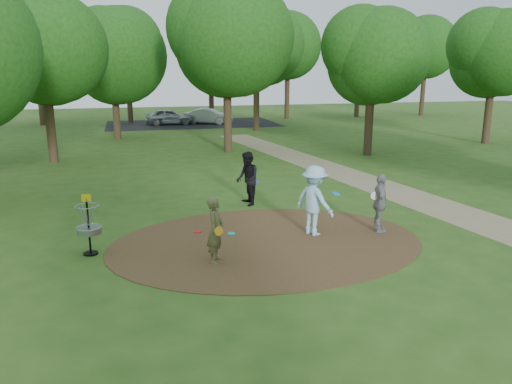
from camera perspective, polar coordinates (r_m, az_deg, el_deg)
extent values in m
plane|color=#2D5119|center=(13.34, 1.31, -5.80)|extent=(100.00, 100.00, 0.00)
cylinder|color=#47301C|center=(13.33, 1.31, -5.76)|extent=(8.40, 8.40, 0.02)
cube|color=#8C7A5B|center=(17.82, 19.98, -1.54)|extent=(7.55, 39.89, 0.01)
cube|color=black|center=(42.66, -7.29, 7.76)|extent=(14.00, 8.00, 0.01)
imported|color=brown|center=(11.81, -4.65, -4.36)|extent=(0.61, 0.70, 1.61)
cylinder|color=#F2A61A|center=(11.59, -4.28, -4.48)|extent=(0.22, 0.11, 0.22)
imported|color=#9CD1E8|center=(13.79, 6.69, -0.98)|extent=(1.23, 1.45, 1.95)
cylinder|color=#0C85D8|center=(13.94, 9.15, -0.21)|extent=(0.30, 0.30, 0.08)
imported|color=black|center=(16.75, -0.99, 1.53)|extent=(0.71, 0.90, 1.81)
cylinder|color=#0D1AE8|center=(16.77, -0.24, 1.20)|extent=(0.23, 0.09, 0.22)
imported|color=gray|center=(14.36, 14.00, -1.27)|extent=(0.66, 1.06, 1.68)
cylinder|color=silver|center=(14.21, 13.39, -0.43)|extent=(0.23, 0.10, 0.22)
cylinder|color=#18B0C0|center=(13.98, -2.83, -4.75)|extent=(0.22, 0.22, 0.02)
cylinder|color=red|center=(14.19, -6.68, -4.54)|extent=(0.22, 0.22, 0.02)
imported|color=#979B9E|center=(42.12, -9.89, 8.48)|extent=(3.92, 1.71, 1.32)
imported|color=#AEB2B6|center=(42.29, -5.44, 8.63)|extent=(4.11, 2.90, 1.28)
cylinder|color=black|center=(12.98, -18.57, -3.96)|extent=(0.05, 0.05, 1.35)
cylinder|color=black|center=(13.19, -18.35, -6.67)|extent=(0.36, 0.36, 0.04)
cylinder|color=gray|center=(13.00, -18.55, -4.19)|extent=(0.60, 0.60, 0.16)
torus|color=gray|center=(12.98, -18.58, -3.85)|extent=(0.63, 0.63, 0.03)
torus|color=gray|center=(12.83, -18.77, -1.51)|extent=(0.58, 0.58, 0.02)
cube|color=yellow|center=(12.78, -18.84, -0.65)|extent=(0.22, 0.02, 0.18)
cylinder|color=#332316|center=(26.43, -22.45, 7.23)|extent=(0.44, 0.44, 3.80)
sphere|color=#1A4412|center=(26.31, -23.14, 14.43)|extent=(5.18, 5.18, 5.18)
cylinder|color=#332316|center=(27.72, -3.27, 8.91)|extent=(0.44, 0.44, 4.18)
sphere|color=#1A4412|center=(27.65, -3.38, 16.78)|extent=(6.22, 6.22, 6.22)
cylinder|color=#332316|center=(27.24, 12.78, 7.90)|extent=(0.44, 0.44, 3.61)
sphere|color=#1A4412|center=(27.11, 13.15, 14.50)|extent=(4.83, 4.83, 4.83)
cylinder|color=#332316|center=(34.18, -15.69, 8.73)|extent=(0.44, 0.44, 3.42)
sphere|color=#1A4412|center=(34.08, -16.07, 14.38)|extent=(6.06, 6.06, 6.06)
cylinder|color=#332316|center=(37.36, 0.05, 10.37)|extent=(0.44, 0.44, 4.37)
sphere|color=#1A4412|center=(37.32, 0.05, 16.23)|extent=(5.94, 5.94, 5.94)
cylinder|color=#332316|center=(33.87, 25.01, 8.24)|extent=(0.44, 0.44, 3.80)
sphere|color=#1A4412|center=(33.78, 25.59, 13.78)|extent=(5.05, 5.05, 5.05)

